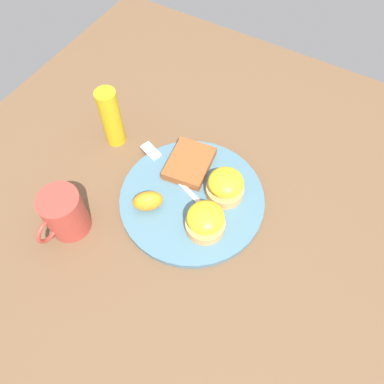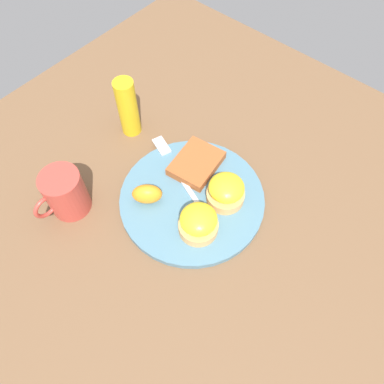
# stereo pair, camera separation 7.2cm
# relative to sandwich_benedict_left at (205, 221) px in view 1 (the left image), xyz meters

# --- Properties ---
(ground_plane) EXTENTS (1.10, 1.10, 0.00)m
(ground_plane) POSITION_rel_sandwich_benedict_left_xyz_m (-0.05, -0.06, -0.04)
(ground_plane) COLOR brown
(plate) EXTENTS (0.30, 0.30, 0.01)m
(plate) POSITION_rel_sandwich_benedict_left_xyz_m (-0.05, -0.06, -0.04)
(plate) COLOR slate
(plate) RESTS_ON ground_plane
(sandwich_benedict_left) EXTENTS (0.08, 0.08, 0.06)m
(sandwich_benedict_left) POSITION_rel_sandwich_benedict_left_xyz_m (0.00, 0.00, 0.00)
(sandwich_benedict_left) COLOR tan
(sandwich_benedict_left) RESTS_ON plate
(sandwich_benedict_right) EXTENTS (0.08, 0.08, 0.06)m
(sandwich_benedict_right) POSITION_rel_sandwich_benedict_left_xyz_m (-0.09, -0.00, 0.00)
(sandwich_benedict_right) COLOR tan
(sandwich_benedict_right) RESTS_ON plate
(hashbrown_patty) EXTENTS (0.12, 0.10, 0.02)m
(hashbrown_patty) POSITION_rel_sandwich_benedict_left_xyz_m (-0.11, -0.10, -0.02)
(hashbrown_patty) COLOR #9E5027
(hashbrown_patty) RESTS_ON plate
(orange_wedge) EXTENTS (0.07, 0.07, 0.04)m
(orange_wedge) POSITION_rel_sandwich_benedict_left_xyz_m (0.02, -0.12, -0.01)
(orange_wedge) COLOR orange
(orange_wedge) RESTS_ON plate
(fork) EXTENTS (0.10, 0.23, 0.00)m
(fork) POSITION_rel_sandwich_benedict_left_xyz_m (-0.08, -0.12, -0.03)
(fork) COLOR silver
(fork) RESTS_ON plate
(cup) EXTENTS (0.11, 0.08, 0.10)m
(cup) POSITION_rel_sandwich_benedict_left_xyz_m (0.12, -0.23, 0.01)
(cup) COLOR #B23D33
(cup) RESTS_ON ground_plane
(condiment_bottle) EXTENTS (0.04, 0.04, 0.14)m
(condiment_bottle) POSITION_rel_sandwich_benedict_left_xyz_m (-0.10, -0.29, 0.03)
(condiment_bottle) COLOR gold
(condiment_bottle) RESTS_ON ground_plane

